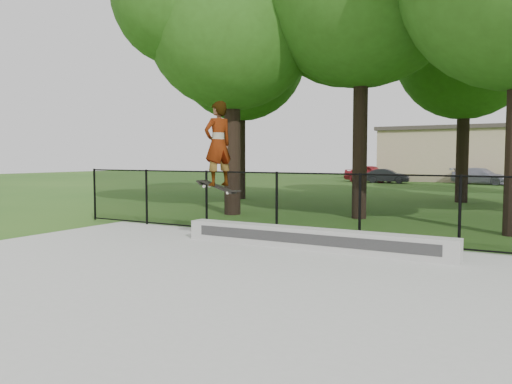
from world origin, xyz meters
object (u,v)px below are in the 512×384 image
Objects in this scene: car_a at (370,173)px; skater_airborne at (218,145)px; car_b at (387,176)px; car_c at (481,176)px; grind_ledge at (311,239)px.

skater_airborne is at bearing -156.72° from car_a.
car_a is at bearing 57.17° from car_b.
car_a is at bearing 113.47° from car_c.
car_b is 0.78× the size of car_c.
grind_ledge is 1.54× the size of car_c.
car_c is 29.24m from skater_airborne.
car_b is 27.82m from skater_airborne.
car_c reaches higher than car_b.
car_b is at bearing 101.89° from grind_ledge.
grind_ledge is at bearing 7.60° from skater_airborne.
skater_airborne is at bearing -172.40° from grind_ledge.
grind_ledge is at bearing -152.64° from car_a.
skater_airborne is at bearing -179.76° from car_b.
car_a is 28.73m from skater_airborne.
grind_ledge is 2.79m from skater_airborne.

